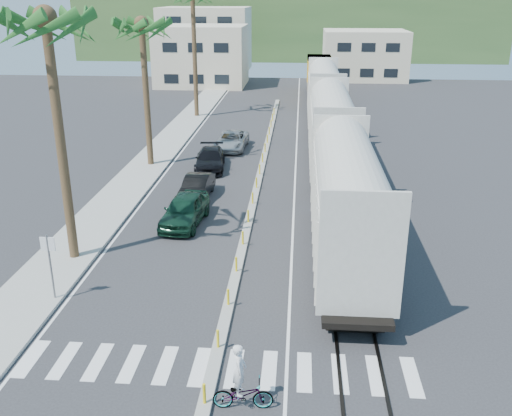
{
  "coord_description": "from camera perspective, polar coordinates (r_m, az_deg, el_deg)",
  "views": [
    {
      "loc": [
        2.71,
        -18.25,
        12.07
      ],
      "look_at": [
        0.64,
        8.34,
        2.0
      ],
      "focal_mm": 40.0,
      "sensor_mm": 36.0,
      "label": 1
    }
  ],
  "objects": [
    {
      "name": "ground",
      "position": [
        22.05,
        -3.43,
        -12.55
      ],
      "size": [
        140.0,
        140.0,
        0.0
      ],
      "primitive_type": "plane",
      "color": "#28282B",
      "rests_on": "ground"
    },
    {
      "name": "sidewalk",
      "position": [
        46.26,
        -9.78,
        5.35
      ],
      "size": [
        3.0,
        90.0,
        0.15
      ],
      "primitive_type": "cube",
      "color": "gray",
      "rests_on": "ground"
    },
    {
      "name": "rails",
      "position": [
        47.85,
        7.08,
        5.95
      ],
      "size": [
        1.56,
        100.0,
        0.06
      ],
      "color": "black",
      "rests_on": "ground"
    },
    {
      "name": "median",
      "position": [
        40.14,
        0.37,
        3.31
      ],
      "size": [
        0.45,
        60.0,
        0.85
      ],
      "color": "gray",
      "rests_on": "ground"
    },
    {
      "name": "crosswalk",
      "position": [
        20.42,
        -4.21,
        -15.6
      ],
      "size": [
        14.0,
        2.2,
        0.01
      ],
      "primitive_type": "cube",
      "color": "silver",
      "rests_on": "ground"
    },
    {
      "name": "lane_markings",
      "position": [
        45.16,
        -1.91,
        5.18
      ],
      "size": [
        9.42,
        90.0,
        0.01
      ],
      "color": "silver",
      "rests_on": "ground"
    },
    {
      "name": "freight_train",
      "position": [
        46.41,
        7.27,
        9.13
      ],
      "size": [
        3.0,
        60.94,
        5.85
      ],
      "color": "#B5B2A6",
      "rests_on": "ground"
    },
    {
      "name": "palm_trees",
      "position": [
        42.37,
        -10.92,
        18.63
      ],
      "size": [
        3.5,
        37.2,
        13.75
      ],
      "color": "brown",
      "rests_on": "ground"
    },
    {
      "name": "street_sign",
      "position": [
        24.74,
        -19.95,
        -4.74
      ],
      "size": [
        0.6,
        0.08,
        3.0
      ],
      "color": "slate",
      "rests_on": "ground"
    },
    {
      "name": "buildings",
      "position": [
        90.69,
        -1.4,
        15.8
      ],
      "size": [
        38.0,
        27.0,
        10.0
      ],
      "color": "beige",
      "rests_on": "ground"
    },
    {
      "name": "hillside",
      "position": [
        118.44,
        3.28,
        17.71
      ],
      "size": [
        80.0,
        20.0,
        12.0
      ],
      "primitive_type": "cube",
      "color": "#385628",
      "rests_on": "ground"
    },
    {
      "name": "car_lead",
      "position": [
        31.79,
        -7.13,
        -0.17
      ],
      "size": [
        2.86,
        5.28,
        1.68
      ],
      "primitive_type": "imported",
      "rotation": [
        0.0,
        0.0,
        -0.09
      ],
      "color": "#103222",
      "rests_on": "ground"
    },
    {
      "name": "car_second",
      "position": [
        35.84,
        -5.94,
        2.09
      ],
      "size": [
        2.05,
        4.51,
        1.42
      ],
      "primitive_type": "imported",
      "rotation": [
        0.0,
        0.0,
        -0.06
      ],
      "color": "black",
      "rests_on": "ground"
    },
    {
      "name": "car_third",
      "position": [
        41.8,
        -4.62,
        4.88
      ],
      "size": [
        2.98,
        5.45,
        1.47
      ],
      "primitive_type": "imported",
      "rotation": [
        0.0,
        0.0,
        0.09
      ],
      "color": "black",
      "rests_on": "ground"
    },
    {
      "name": "car_rear",
      "position": [
        47.25,
        -2.45,
        6.76
      ],
      "size": [
        2.8,
        5.33,
        1.43
      ],
      "primitive_type": "imported",
      "rotation": [
        0.0,
        0.0,
        -0.04
      ],
      "color": "#A5A8AB",
      "rests_on": "ground"
    },
    {
      "name": "cyclist",
      "position": [
        18.32,
        -1.4,
        -17.56
      ],
      "size": [
        0.89,
        1.96,
        2.27
      ],
      "rotation": [
        0.0,
        0.0,
        1.63
      ],
      "color": "#9EA0A5",
      "rests_on": "ground"
    }
  ]
}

